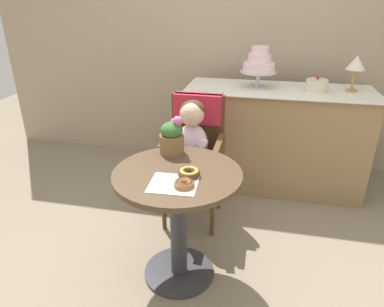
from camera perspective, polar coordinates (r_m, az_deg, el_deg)
ground_plane at (r=2.32m, az=-2.11°, el=-19.09°), size 8.00×8.00×0.00m
back_wall at (r=3.51m, az=5.41°, el=20.31°), size 4.80×0.10×2.70m
cafe_table at (r=2.00m, az=-2.33°, el=-8.46°), size 0.72×0.72×0.72m
wicker_chair at (r=2.56m, az=0.61°, el=2.54°), size 0.42×0.45×0.95m
seated_child at (r=2.41m, az=-0.13°, el=2.04°), size 0.27×0.32×0.73m
paper_napkin at (r=1.77m, az=-3.07°, el=-5.06°), size 0.26×0.23×0.00m
donut_front at (r=1.74m, az=-1.32°, el=-4.99°), size 0.11×0.11×0.04m
donut_mid at (r=1.83m, az=-0.50°, el=-3.21°), size 0.12×0.12×0.04m
flower_vase at (r=2.08m, az=-3.36°, el=2.81°), size 0.15×0.15×0.24m
display_counter at (r=3.14m, az=13.49°, el=2.42°), size 1.56×0.62×0.90m
tiered_cake_stand at (r=2.97m, az=11.06°, el=14.38°), size 0.30×0.30×0.34m
round_layer_cake at (r=2.99m, az=19.94°, el=10.53°), size 0.17×0.17×0.12m
table_lamp at (r=3.08m, az=25.57°, el=13.19°), size 0.15×0.15×0.28m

